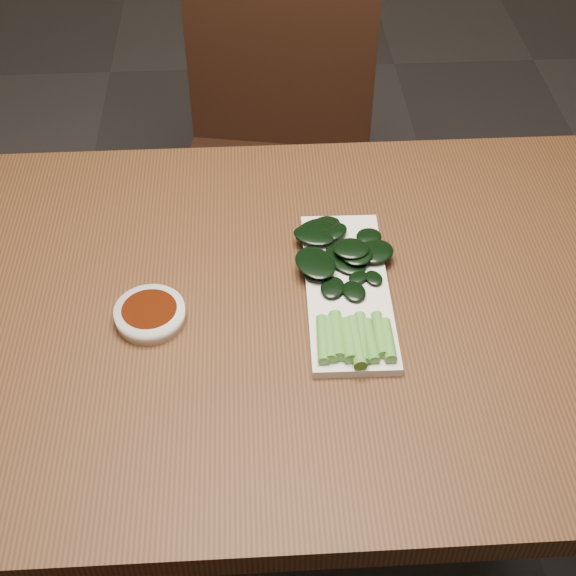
{
  "coord_description": "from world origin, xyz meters",
  "views": [
    {
      "loc": [
        -0.02,
        -0.83,
        1.61
      ],
      "look_at": [
        0.02,
        0.02,
        0.76
      ],
      "focal_mm": 50.0,
      "sensor_mm": 36.0,
      "label": 1
    }
  ],
  "objects_px": {
    "sauce_bowl": "(150,314)",
    "serving_plate": "(347,289)",
    "table": "(273,334)",
    "gai_lan": "(344,283)",
    "chair_far": "(274,157)"
  },
  "relations": [
    {
      "from": "sauce_bowl",
      "to": "serving_plate",
      "type": "relative_size",
      "value": 0.31
    },
    {
      "from": "sauce_bowl",
      "to": "serving_plate",
      "type": "bearing_deg",
      "value": 7.89
    },
    {
      "from": "table",
      "to": "chair_far",
      "type": "bearing_deg",
      "value": 87.47
    },
    {
      "from": "table",
      "to": "gai_lan",
      "type": "bearing_deg",
      "value": 5.51
    },
    {
      "from": "chair_far",
      "to": "serving_plate",
      "type": "xyz_separation_m",
      "value": [
        0.08,
        -0.71,
        0.27
      ]
    },
    {
      "from": "table",
      "to": "serving_plate",
      "type": "xyz_separation_m",
      "value": [
        0.11,
        0.01,
        0.08
      ]
    },
    {
      "from": "serving_plate",
      "to": "gai_lan",
      "type": "bearing_deg",
      "value": -155.69
    },
    {
      "from": "sauce_bowl",
      "to": "serving_plate",
      "type": "xyz_separation_m",
      "value": [
        0.29,
        0.04,
        -0.01
      ]
    },
    {
      "from": "table",
      "to": "sauce_bowl",
      "type": "relative_size",
      "value": 13.78
    },
    {
      "from": "chair_far",
      "to": "gai_lan",
      "type": "xyz_separation_m",
      "value": [
        0.08,
        -0.72,
        0.29
      ]
    },
    {
      "from": "table",
      "to": "serving_plate",
      "type": "bearing_deg",
      "value": 6.58
    },
    {
      "from": "gai_lan",
      "to": "chair_far",
      "type": "bearing_deg",
      "value": 95.97
    },
    {
      "from": "chair_far",
      "to": "serving_plate",
      "type": "relative_size",
      "value": 2.71
    },
    {
      "from": "gai_lan",
      "to": "table",
      "type": "bearing_deg",
      "value": -174.49
    },
    {
      "from": "table",
      "to": "sauce_bowl",
      "type": "height_order",
      "value": "sauce_bowl"
    }
  ]
}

